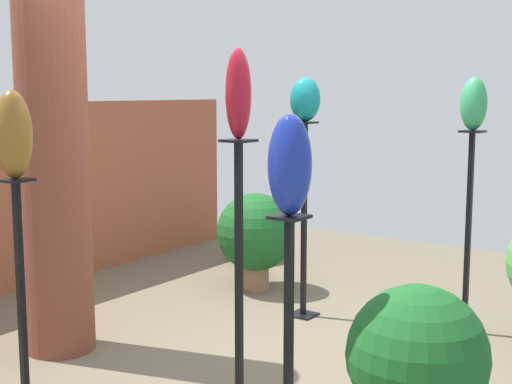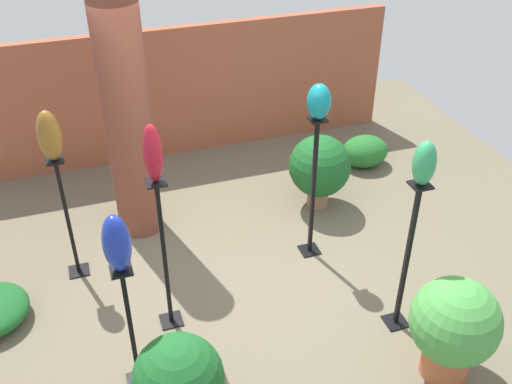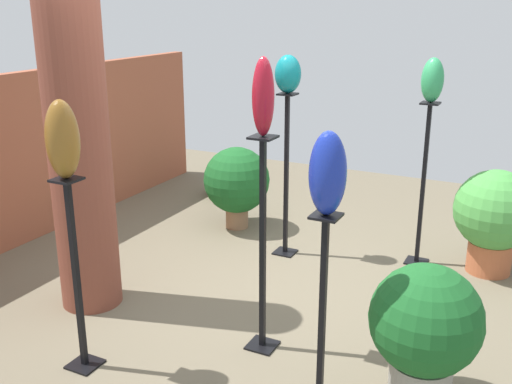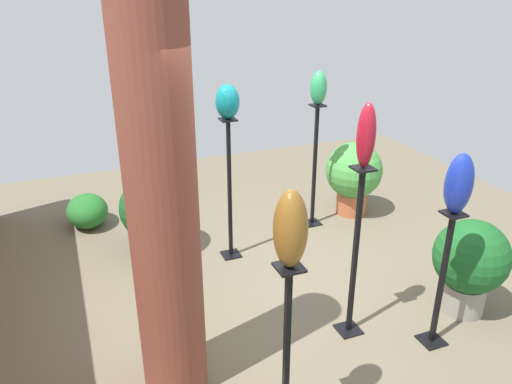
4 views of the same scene
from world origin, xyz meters
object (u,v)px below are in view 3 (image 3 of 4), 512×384
Objects in this scene: pedestal_cobalt at (322,320)px; potted_plant_near_pillar at (237,181)px; pedestal_teal at (286,182)px; art_vase_cobalt at (328,174)px; art_vase_jade at (432,80)px; art_vase_teal at (288,74)px; potted_plant_front_left at (425,328)px; art_vase_ruby at (263,97)px; pedestal_ruby at (263,255)px; pedestal_bronze at (77,284)px; art_vase_bronze at (63,140)px; brick_pillar at (78,135)px; pedestal_jade at (423,191)px; potted_plant_walkway_edge at (494,215)px.

pedestal_cobalt is 1.38× the size of potted_plant_near_pillar.
pedestal_teal is 3.28× the size of art_vase_cobalt.
art_vase_jade reaches higher than art_vase_cobalt.
pedestal_teal is 4.57× the size of art_vase_teal.
art_vase_jade is at bearing -73.49° from pedestal_teal.
art_vase_ruby is at bearing 83.11° from potted_plant_front_left.
pedestal_cobalt is at bearing -123.62° from pedestal_ruby.
pedestal_ruby is 1.07m from art_vase_ruby.
pedestal_bronze is 0.86× the size of pedestal_ruby.
art_vase_bronze is at bearing 103.25° from art_vase_cobalt.
pedestal_ruby is 4.00× the size of art_vase_jade.
art_vase_ruby is at bearing 56.38° from art_vase_cobalt.
brick_pillar is 1.59m from art_vase_ruby.
pedestal_ruby is (0.75, -0.97, 0.10)m from pedestal_bronze.
pedestal_ruby is (0.39, 0.58, 0.15)m from pedestal_cobalt.
pedestal_jade is at bearing -1.91° from art_vase_cobalt.
art_vase_teal is (1.59, 0.54, 1.02)m from pedestal_ruby.
art_vase_ruby is (0.75, -0.97, 0.22)m from art_vase_bronze.
art_vase_cobalt is 1.24× the size of art_vase_jade.
pedestal_bronze is 2.64× the size of art_vase_ruby.
art_vase_jade is at bearing -18.71° from art_vase_ruby.
art_vase_cobalt reaches higher than potted_plant_front_left.
art_vase_bronze reaches higher than pedestal_ruby.
art_vase_ruby is 1.31× the size of art_vase_jade.
pedestal_cobalt is 1.28× the size of potted_plant_walkway_edge.
pedestal_teal is 1.64× the size of potted_plant_walkway_edge.
pedestal_ruby is at bearing -161.36° from pedestal_teal.
art_vase_bronze is (-2.34, 0.43, 0.84)m from pedestal_teal.
pedestal_ruby reaches higher than pedestal_bronze.
pedestal_jade is (0.35, -1.20, -0.02)m from pedestal_teal.
art_vase_jade reaches higher than pedestal_ruby.
pedestal_teal reaches higher than pedestal_ruby.
brick_pillar is at bearing 38.15° from pedestal_bronze.
art_vase_jade is at bearing -91.72° from potted_plant_near_pillar.
brick_pillar is 1.84× the size of pedestal_jade.
pedestal_bronze reaches higher than pedestal_cobalt.
art_vase_ruby is 2.70m from potted_plant_near_pillar.
art_vase_teal is 0.38× the size of potted_plant_front_left.
pedestal_bronze is 1.39× the size of potted_plant_walkway_edge.
pedestal_ruby reaches higher than pedestal_jade.
pedestal_ruby reaches higher than potted_plant_front_left.
art_vase_teal reaches higher than potted_plant_walkway_edge.
pedestal_teal is 2.39m from pedestal_bronze.
pedestal_ruby is 1.68× the size of potted_plant_front_left.
potted_plant_walkway_edge is (2.07, -2.82, -0.85)m from brick_pillar.
pedestal_jade is at bearing -1.91° from pedestal_cobalt.
pedestal_ruby is 1.01× the size of pedestal_jade.
art_vase_teal is 2.29m from art_vase_cobalt.
art_vase_jade is 2.44m from potted_plant_front_left.
art_vase_teal reaches higher than pedestal_jade.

